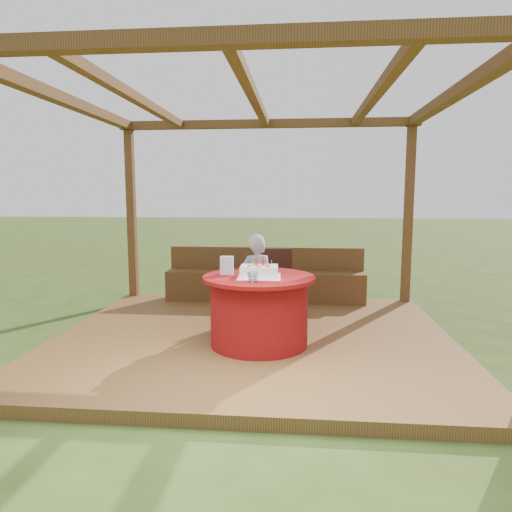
{
  "coord_description": "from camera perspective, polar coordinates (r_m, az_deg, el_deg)",
  "views": [
    {
      "loc": [
        0.51,
        -5.12,
        1.72
      ],
      "look_at": [
        0.0,
        0.25,
        1.0
      ],
      "focal_mm": 32.0,
      "sensor_mm": 36.0,
      "label": 1
    }
  ],
  "objects": [
    {
      "name": "bench",
      "position": [
        6.98,
        1.13,
        -3.42
      ],
      "size": [
        3.0,
        0.42,
        0.8
      ],
      "color": "brown",
      "rests_on": "deck"
    },
    {
      "name": "elderly_woman",
      "position": [
        5.73,
        0.09,
        -2.7
      ],
      "size": [
        0.44,
        0.34,
        1.12
      ],
      "color": "#94B9DC",
      "rests_on": "deck"
    },
    {
      "name": "ground",
      "position": [
        5.42,
        -0.25,
        -10.89
      ],
      "size": [
        60.0,
        60.0,
        0.0
      ],
      "primitive_type": "plane",
      "color": "#2E4617",
      "rests_on": "ground"
    },
    {
      "name": "chair",
      "position": [
        5.97,
        2.35,
        -2.97
      ],
      "size": [
        0.45,
        0.45,
        0.9
      ],
      "color": "black",
      "rests_on": "deck"
    },
    {
      "name": "pergola",
      "position": [
        5.19,
        -0.27,
        15.22
      ],
      "size": [
        4.5,
        4.0,
        2.72
      ],
      "color": "brown",
      "rests_on": "deck"
    },
    {
      "name": "table",
      "position": [
        4.91,
        0.38,
        -6.75
      ],
      "size": [
        1.19,
        1.19,
        0.75
      ],
      "color": "maroon",
      "rests_on": "deck"
    },
    {
      "name": "birthday_cake",
      "position": [
        4.77,
        0.41,
        -1.93
      ],
      "size": [
        0.46,
        0.46,
        0.19
      ],
      "color": "white",
      "rests_on": "table"
    },
    {
      "name": "deck",
      "position": [
        5.4,
        -0.25,
        -10.28
      ],
      "size": [
        4.5,
        4.0,
        0.12
      ],
      "primitive_type": "cube",
      "color": "brown",
      "rests_on": "ground"
    },
    {
      "name": "drinking_glass",
      "position": [
        4.47,
        -0.4,
        -2.67
      ],
      "size": [
        0.12,
        0.12,
        0.1
      ],
      "primitive_type": "imported",
      "rotation": [
        0.0,
        0.0,
        0.07
      ],
      "color": "white",
      "rests_on": "table"
    },
    {
      "name": "gift_bag",
      "position": [
        4.92,
        -3.67,
        -1.18
      ],
      "size": [
        0.14,
        0.09,
        0.2
      ],
      "primitive_type": "cube",
      "rotation": [
        0.0,
        0.0,
        0.04
      ],
      "color": "#DC8EC6",
      "rests_on": "table"
    }
  ]
}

